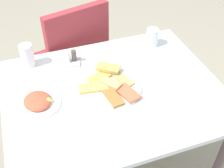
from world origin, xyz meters
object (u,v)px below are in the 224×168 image
dining_chair (73,58)px  soda_can (27,56)px  spoon (130,50)px  condiment_caddy (71,59)px  drinking_glass (152,37)px  pide_platter (110,86)px  dining_table (113,102)px  salad_plate_greens (38,102)px  paper_napkin (131,52)px  fork (133,53)px

dining_chair → soda_can: 0.48m
spoon → condiment_caddy: condiment_caddy is taller
soda_can → drinking_glass: 0.68m
pide_platter → condiment_caddy: 0.28m
dining_table → salad_plate_greens: bearing=177.3°
drinking_glass → dining_table: bearing=-139.5°
salad_plate_greens → paper_napkin: salad_plate_greens is taller
dining_table → spoon: (0.19, 0.27, 0.09)m
pide_platter → fork: bearing=46.4°
soda_can → fork: bearing=-8.7°
salad_plate_greens → paper_napkin: bearing=23.5°
dining_chair → fork: dining_chair is taller
fork → spoon: 0.04m
pide_platter → salad_plate_greens: bearing=-179.8°
salad_plate_greens → paper_napkin: size_ratio=1.79×
salad_plate_greens → condiment_caddy: bearing=50.3°
salad_plate_greens → drinking_glass: bearing=21.3°
drinking_glass → fork: bearing=-161.1°
paper_napkin → fork: size_ratio=0.61×
salad_plate_greens → soda_can: 0.30m
dining_table → soda_can: bearing=137.7°
salad_plate_greens → soda_can: soda_can is taller
paper_napkin → dining_chair: bearing=127.5°
soda_can → paper_napkin: size_ratio=1.09×
fork → condiment_caddy: (-0.33, 0.03, 0.02)m
pide_platter → condiment_caddy: size_ratio=2.75×
salad_plate_greens → drinking_glass: drinking_glass is taller
drinking_glass → salad_plate_greens: bearing=-158.7°
dining_chair → salad_plate_greens: 0.68m
dining_chair → condiment_caddy: (-0.06, -0.33, 0.23)m
salad_plate_greens → spoon: bearing=25.1°
pide_platter → paper_napkin: size_ratio=2.74×
dining_chair → spoon: (0.27, -0.33, 0.22)m
dining_table → pide_platter: pide_platter is taller
condiment_caddy → salad_plate_greens: bearing=-129.7°
drinking_glass → spoon: 0.14m
dining_chair → condiment_caddy: size_ratio=7.94×
dining_chair → pide_platter: (0.06, -0.58, 0.22)m
dining_table → paper_napkin: size_ratio=9.00×
dining_chair → pide_platter: dining_chair is taller
dining_chair → soda_can: size_ratio=7.28×
dining_table → soda_can: 0.49m
soda_can → drinking_glass: (0.67, -0.04, -0.01)m
dining_chair → salad_plate_greens: (-0.27, -0.58, 0.23)m
salad_plate_greens → paper_napkin: 0.59m
dining_table → spoon: 0.34m
pide_platter → soda_can: soda_can is taller
fork → drinking_glass: bearing=40.6°
dining_chair → paper_napkin: bearing=-52.5°
dining_table → paper_napkin: 0.33m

